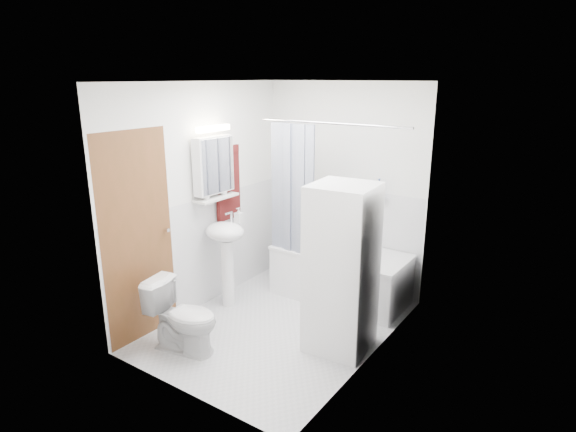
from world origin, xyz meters
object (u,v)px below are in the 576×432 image
Objects in this scene: washer_dryer at (341,269)px; toilet at (183,317)px; bathtub at (340,272)px; sink at (226,245)px.

washer_dryer is 2.31× the size of toilet.
toilet is (-0.67, -1.77, 0.02)m from bathtub.
washer_dryer is (0.48, -0.90, 0.46)m from bathtub.
washer_dryer is at bearing -63.72° from toilet.
sink reaches higher than bathtub.
bathtub is 0.96× the size of washer_dryer.
washer_dryer is (1.43, -0.05, 0.08)m from sink.
washer_dryer reaches higher than bathtub.
washer_dryer is 1.51m from toilet.
bathtub is at bearing -31.42° from toilet.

